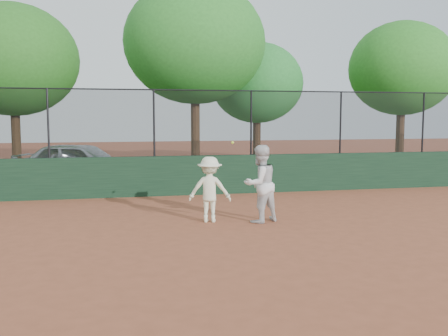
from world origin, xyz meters
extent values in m
plane|color=#994D31|center=(0.00, 0.00, 0.00)|extent=(80.00, 80.00, 0.00)
cube|color=#17331F|center=(0.00, 6.00, 0.60)|extent=(26.00, 0.20, 1.20)
cube|color=#284A17|center=(0.00, 12.00, 0.00)|extent=(36.00, 12.00, 0.01)
imported|color=#B9BEC4|center=(-2.78, 8.50, 0.77)|extent=(4.89, 3.32, 1.55)
imported|color=silver|center=(1.52, 1.71, 0.88)|extent=(1.05, 0.95, 1.75)
imported|color=#E6E8C4|center=(0.42, 1.98, 0.74)|extent=(1.07, 0.79, 1.49)
sphere|color=#C5E933|center=(0.85, 1.57, 1.82)|extent=(0.06, 0.06, 0.06)
cube|color=black|center=(0.00, 6.00, 2.20)|extent=(26.00, 0.02, 2.00)
cylinder|color=black|center=(0.00, 6.00, 3.18)|extent=(26.00, 0.04, 0.04)
cylinder|color=black|center=(-3.50, 6.00, 2.20)|extent=(0.06, 0.06, 2.00)
cylinder|color=black|center=(-0.50, 6.00, 2.20)|extent=(0.06, 0.06, 2.00)
cylinder|color=black|center=(2.50, 6.00, 2.20)|extent=(0.06, 0.06, 2.00)
cylinder|color=black|center=(5.50, 6.00, 2.20)|extent=(0.06, 0.06, 2.00)
cylinder|color=black|center=(8.50, 6.00, 2.20)|extent=(0.06, 0.06, 2.00)
cylinder|color=#3F2816|center=(-5.52, 12.38, 1.32)|extent=(0.36, 0.36, 2.65)
ellipsoid|color=#235C1A|center=(-5.52, 12.38, 4.63)|extent=(5.14, 4.67, 4.44)
cylinder|color=#4C2F1B|center=(1.52, 10.84, 1.57)|extent=(0.36, 0.36, 3.14)
ellipsoid|color=#256D22|center=(1.52, 10.84, 5.30)|extent=(5.61, 5.10, 4.84)
cylinder|color=#3F2615|center=(4.72, 13.00, 1.14)|extent=(0.36, 0.36, 2.29)
ellipsoid|color=#236C2A|center=(4.72, 13.00, 3.92)|extent=(4.22, 3.84, 3.64)
cylinder|color=#492D1A|center=(10.30, 10.25, 1.33)|extent=(0.36, 0.36, 2.65)
ellipsoid|color=#266C1E|center=(10.30, 10.25, 4.42)|extent=(4.56, 4.15, 3.94)
camera|label=1|loc=(-1.66, -9.00, 2.37)|focal=40.00mm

